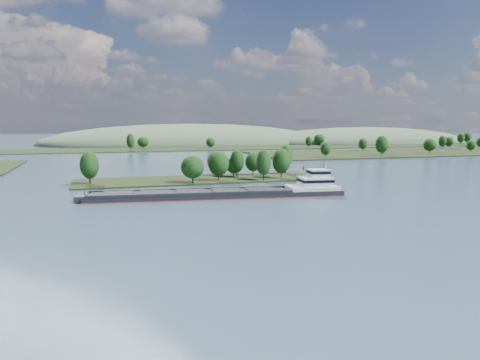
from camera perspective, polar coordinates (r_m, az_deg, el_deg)
name	(u,v)px	position (r m, az deg, el deg)	size (l,w,h in m)	color
ground	(245,205)	(135.25, 0.66, -3.05)	(1800.00, 1800.00, 0.00)	#3B5466
tree_island	(215,170)	(192.47, -3.08, 1.23)	(100.00, 32.13, 14.21)	black
right_bank	(451,151)	(410.44, 24.33, 3.27)	(320.00, 90.00, 15.55)	black
back_shoreline	(154,149)	(410.17, -10.42, 3.74)	(900.00, 60.00, 15.22)	black
hill_east	(365,143)	(564.31, 14.96, 4.43)	(260.00, 140.00, 36.00)	#465C3F
hill_west	(190,144)	(517.16, -6.08, 4.41)	(320.00, 160.00, 44.00)	#465C3F
cargo_barge	(233,192)	(149.73, -0.86, -1.50)	(84.52, 20.01, 11.35)	black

